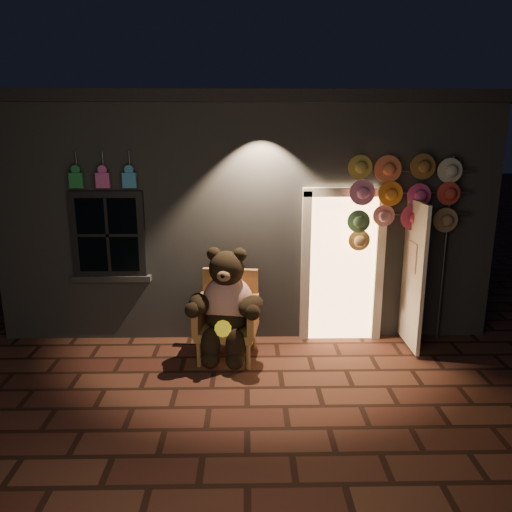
{
  "coord_description": "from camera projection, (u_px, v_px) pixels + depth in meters",
  "views": [
    {
      "loc": [
        0.0,
        -5.31,
        2.94
      ],
      "look_at": [
        0.12,
        1.0,
        1.35
      ],
      "focal_mm": 35.0,
      "sensor_mm": 36.0,
      "label": 1
    }
  ],
  "objects": [
    {
      "name": "ground",
      "position": [
        247.0,
        388.0,
        5.86
      ],
      "size": [
        60.0,
        60.0,
        0.0
      ],
      "primitive_type": "plane",
      "color": "#573021",
      "rests_on": "ground"
    },
    {
      "name": "shop_building",
      "position": [
        246.0,
        197.0,
        9.31
      ],
      "size": [
        7.3,
        5.95,
        3.51
      ],
      "color": "slate",
      "rests_on": "ground"
    },
    {
      "name": "wicker_armchair",
      "position": [
        228.0,
        315.0,
        6.61
      ],
      "size": [
        0.87,
        0.8,
        1.14
      ],
      "rotation": [
        0.0,
        0.0,
        -0.13
      ],
      "color": "#A88941",
      "rests_on": "ground"
    },
    {
      "name": "teddy_bear",
      "position": [
        226.0,
        305.0,
        6.42
      ],
      "size": [
        1.06,
        0.88,
        1.47
      ],
      "rotation": [
        0.0,
        0.0,
        -0.13
      ],
      "color": "#B03012",
      "rests_on": "ground"
    },
    {
      "name": "hat_rack",
      "position": [
        401.0,
        199.0,
        6.64
      ],
      "size": [
        1.72,
        0.22,
        2.63
      ],
      "color": "#59595E",
      "rests_on": "ground"
    }
  ]
}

